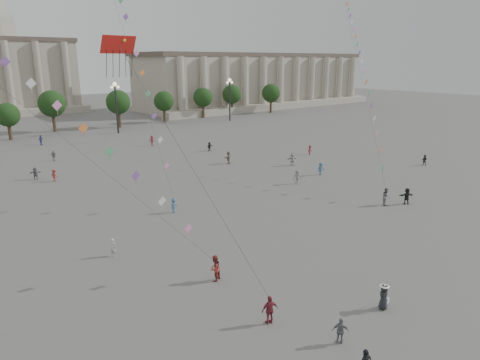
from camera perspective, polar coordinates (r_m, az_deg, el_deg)
ground at (r=31.16m, az=11.54°, el=-13.55°), size 360.00×360.00×0.00m
hall_east at (r=147.03m, az=2.35°, el=13.13°), size 84.00×26.22×17.20m
tree_row at (r=97.81m, az=-26.20°, el=8.46°), size 137.12×5.12×8.00m
lamp_post_mid_east at (r=94.57m, az=-16.24°, el=10.44°), size 2.00×0.90×10.65m
lamp_post_far_east at (r=109.66m, az=-1.39°, el=11.69°), size 2.00×0.90×10.65m
person_crowd_0 at (r=86.63m, az=-25.03°, el=4.85°), size 1.15×0.95×1.84m
person_crowd_3 at (r=49.54m, az=21.34°, el=-2.02°), size 1.71×1.23×1.78m
person_crowd_6 at (r=54.10m, az=7.64°, el=0.42°), size 1.35×1.05×1.85m
person_crowd_7 at (r=63.51m, az=6.97°, el=2.77°), size 1.83×0.79×1.91m
person_crowd_8 at (r=71.25m, az=9.31°, el=3.95°), size 1.11×0.79×1.57m
person_crowd_9 at (r=73.47m, az=-4.09°, el=4.47°), size 1.50×0.88×1.54m
person_crowd_12 at (r=61.72m, az=-25.62°, el=0.80°), size 1.59×0.97×1.64m
person_crowd_13 at (r=35.72m, az=-16.56°, el=-8.60°), size 0.55×0.65×1.51m
person_crowd_14 at (r=58.88m, az=10.71°, el=1.48°), size 1.17×0.75×1.72m
person_crowd_15 at (r=68.98m, az=23.36°, el=2.47°), size 0.80×0.91×1.57m
person_crowd_16 at (r=72.24m, az=-23.60°, el=3.00°), size 0.96×0.49×1.58m
person_crowd_17 at (r=59.82m, az=-23.51°, el=0.58°), size 0.99×1.17×1.57m
person_crowd_18 at (r=64.19m, az=-1.57°, el=3.03°), size 1.82×1.40×1.92m
person_crowd_19 at (r=79.41m, az=-11.66°, el=5.16°), size 1.40×1.26×1.89m
tourist_0 at (r=26.33m, az=4.00°, el=-16.88°), size 1.13×0.70×1.80m
tourist_3 at (r=25.42m, az=13.27°, el=-19.00°), size 0.86×0.94×1.54m
kite_flyer_0 at (r=30.73m, az=-3.38°, el=-11.66°), size 1.14×1.03×1.91m
kite_flyer_1 at (r=44.14m, az=-8.80°, el=-3.38°), size 1.14×1.01×1.53m
kite_flyer_2 at (r=48.46m, az=18.88°, el=-2.09°), size 1.16×1.16×1.90m
hat_person at (r=29.03m, az=18.62°, el=-14.46°), size 0.97×0.90×1.69m
dragon_kite at (r=27.31m, az=-15.63°, el=15.30°), size 3.28×4.87×17.43m
kite_train_east at (r=71.95m, az=15.02°, el=18.02°), size 33.74×35.35×58.89m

